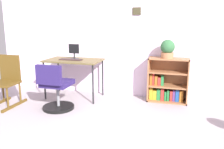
% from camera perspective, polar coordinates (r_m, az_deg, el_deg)
% --- Properties ---
extents(ground_plane, '(6.24, 6.24, 0.00)m').
position_cam_1_polar(ground_plane, '(2.96, -9.37, -16.43)').
color(ground_plane, '#9E9298').
extents(wall_back, '(5.20, 0.12, 2.50)m').
position_cam_1_polar(wall_back, '(4.62, 1.71, 10.39)').
color(wall_back, silver).
rests_on(wall_back, ground_plane).
extents(desk, '(1.04, 0.62, 0.74)m').
position_cam_1_polar(desk, '(4.50, -9.23, 2.87)').
color(desk, brown).
rests_on(desk, ground_plane).
extents(monitor, '(0.20, 0.17, 0.29)m').
position_cam_1_polar(monitor, '(4.52, -9.16, 5.41)').
color(monitor, '#262628').
rests_on(monitor, desk).
extents(keyboard, '(0.43, 0.13, 0.02)m').
position_cam_1_polar(keyboard, '(4.43, -9.93, 3.56)').
color(keyboard, '#332323').
rests_on(keyboard, desk).
extents(office_chair, '(0.52, 0.55, 0.79)m').
position_cam_1_polar(office_chair, '(3.97, -13.40, -3.74)').
color(office_chair, black).
rests_on(office_chair, ground_plane).
extents(rocking_chair, '(0.42, 0.64, 0.87)m').
position_cam_1_polar(rocking_chair, '(4.48, -24.06, -1.22)').
color(rocking_chair, '#553D16').
rests_on(rocking_chair, ground_plane).
extents(bookshelf_low, '(0.71, 0.30, 0.80)m').
position_cam_1_polar(bookshelf_low, '(4.41, 13.13, -1.88)').
color(bookshelf_low, '#97603C').
rests_on(bookshelf_low, ground_plane).
extents(potted_plant_on_shelf, '(0.25, 0.25, 0.33)m').
position_cam_1_polar(potted_plant_on_shelf, '(4.25, 13.28, 6.06)').
color(potted_plant_on_shelf, '#9E6642').
rests_on(potted_plant_on_shelf, bookshelf_low).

